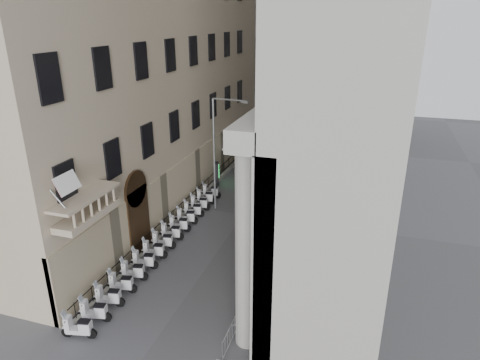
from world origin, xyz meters
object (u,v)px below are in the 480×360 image
(security_tent, at_px, (239,142))
(pedestrian_a, at_px, (271,197))
(info_kiosk, at_px, (217,173))
(scooter_0, at_px, (80,337))
(pedestrian_b, at_px, (287,149))
(street_lamp, at_px, (218,145))

(security_tent, distance_m, pedestrian_a, 9.90)
(security_tent, bearing_deg, info_kiosk, -97.07)
(scooter_0, xyz_separation_m, info_kiosk, (-0.62, 20.95, 1.02))
(security_tent, bearing_deg, pedestrian_b, 52.97)
(security_tent, height_order, pedestrian_a, security_tent)
(scooter_0, relative_size, pedestrian_b, 0.84)
(street_lamp, xyz_separation_m, pedestrian_a, (3.80, 1.75, -4.51))
(info_kiosk, distance_m, pedestrian_b, 10.94)
(pedestrian_a, bearing_deg, info_kiosk, -18.60)
(pedestrian_b, bearing_deg, pedestrian_a, 126.65)
(security_tent, bearing_deg, street_lamp, -81.55)
(info_kiosk, distance_m, pedestrian_a, 6.78)
(pedestrian_a, xyz_separation_m, pedestrian_b, (-1.36, 13.36, 0.03))
(street_lamp, bearing_deg, pedestrian_b, 87.25)
(scooter_0, relative_size, security_tent, 0.37)
(security_tent, height_order, pedestrian_b, security_tent)
(street_lamp, height_order, pedestrian_b, street_lamp)
(security_tent, xyz_separation_m, info_kiosk, (-0.59, -4.78, -1.70))
(scooter_0, bearing_deg, pedestrian_b, -19.49)
(scooter_0, relative_size, street_lamp, 0.17)
(scooter_0, xyz_separation_m, pedestrian_a, (5.25, 17.56, 0.86))
(pedestrian_b, bearing_deg, scooter_0, 113.67)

